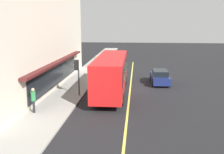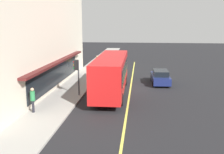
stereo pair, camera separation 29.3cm
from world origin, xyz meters
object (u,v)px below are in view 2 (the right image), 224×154
Objects in this scene: bus at (111,73)px; pedestrian_by_curb at (98,64)px; traffic_light at (77,69)px; pedestrian_at_corner at (97,60)px; car_navy at (160,77)px; pedestrian_mid_block at (33,98)px.

pedestrian_by_curb is at bearing 15.52° from bus.
traffic_light is at bearing 179.84° from pedestrian_by_curb.
car_navy is at bearing -136.14° from pedestrian_at_corner.
pedestrian_at_corner is 1.09× the size of pedestrian_by_curb.
traffic_light is at bearing 127.41° from car_navy.
pedestrian_by_curb is (11.81, -0.03, -1.43)m from traffic_light.
bus reaches higher than traffic_light.
bus is 6.98× the size of pedestrian_by_curb.
traffic_light is at bearing 115.92° from bus.
pedestrian_by_curb is (10.39, 2.89, -0.88)m from bus.
traffic_light is 5.43m from pedestrian_mid_block.
pedestrian_at_corner is at bearing 43.86° from car_navy.
pedestrian_at_corner is (14.61, 0.55, -1.33)m from traffic_light.
bus reaches higher than pedestrian_mid_block.
bus is 2.56× the size of car_navy.
bus is 3.48× the size of traffic_light.
pedestrian_at_corner is 19.51m from pedestrian_mid_block.
pedestrian_mid_block is (-6.26, 5.03, -0.72)m from bus.
pedestrian_mid_block is (-10.79, 9.88, 0.52)m from car_navy.
pedestrian_by_curb is at bearing 52.84° from car_navy.
pedestrian_by_curb is at bearing -0.16° from traffic_light.
pedestrian_at_corner reaches higher than pedestrian_by_curb.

